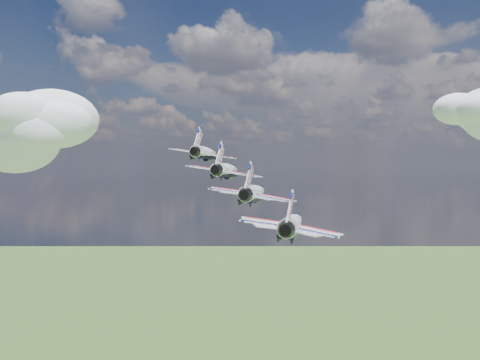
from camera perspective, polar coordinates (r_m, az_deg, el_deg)
The scene contains 5 objects.
cloud_left at distance 189.36m, azimuth -21.42°, elevation 5.24°, with size 44.02×34.59×17.30m, color white.
jet_0 at distance 89.71m, azimuth -3.65°, elevation 2.94°, with size 10.21×15.12×4.52m, color white, non-canonical shape.
jet_1 at distance 78.83m, azimuth -1.38°, elevation 1.11°, with size 10.21×15.12×4.52m, color silver, non-canonical shape.
jet_2 at distance 68.21m, azimuth 1.60°, elevation -1.29°, with size 10.21×15.12×4.52m, color white, non-canonical shape.
jet_3 at distance 58.01m, azimuth 5.67°, elevation -4.54°, with size 10.21×15.12×4.52m, color white, non-canonical shape.
Camera 1 is at (20.99, -49.92, 147.32)m, focal length 40.00 mm.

